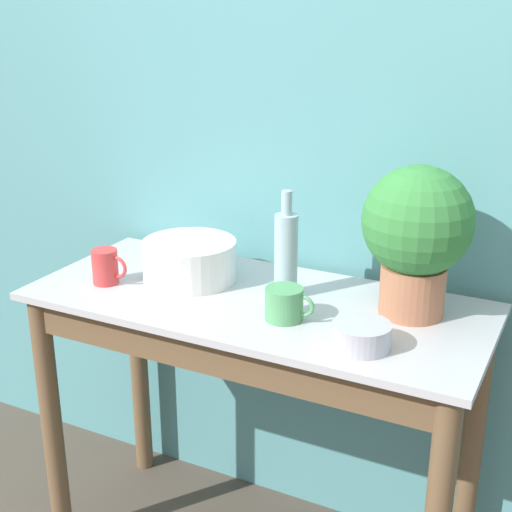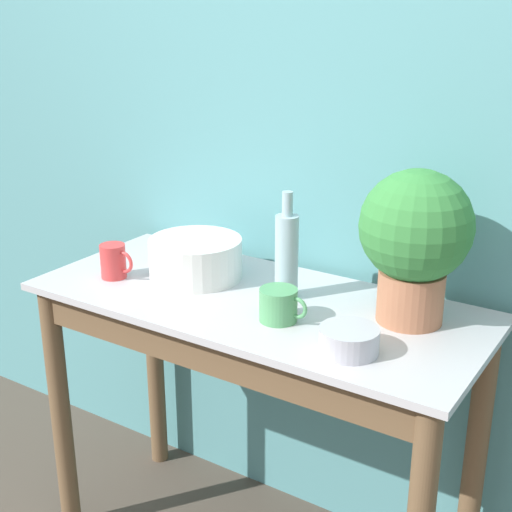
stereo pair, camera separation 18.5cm
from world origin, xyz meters
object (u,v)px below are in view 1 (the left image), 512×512
at_px(bottle_tall, 286,253).
at_px(bowl_small_steel, 361,335).
at_px(potted_plant, 417,231).
at_px(bowl_wash_large, 190,261).
at_px(mug_red, 106,267).
at_px(mug_green, 285,304).

distance_m(bottle_tall, bowl_small_steel, 0.35).
height_order(potted_plant, bottle_tall, potted_plant).
bearing_deg(potted_plant, bottle_tall, -173.43).
distance_m(potted_plant, bowl_wash_large, 0.64).
height_order(bowl_wash_large, mug_red, bowl_wash_large).
bearing_deg(bowl_wash_large, mug_red, -146.56).
bearing_deg(bowl_small_steel, mug_green, 164.91).
bearing_deg(mug_red, bottle_tall, 16.32).
relative_size(bottle_tall, bowl_small_steel, 2.13).
xyz_separation_m(mug_red, mug_green, (0.54, 0.01, -0.01)).
relative_size(potted_plant, bottle_tall, 1.31).
bearing_deg(mug_green, bowl_small_steel, -15.09).
distance_m(mug_red, bowl_small_steel, 0.77).
relative_size(bowl_wash_large, mug_green, 2.07).
bearing_deg(mug_red, potted_plant, 12.45).
relative_size(bowl_wash_large, mug_red, 2.41).
bearing_deg(bottle_tall, potted_plant, 6.57).
height_order(bowl_wash_large, mug_green, bowl_wash_large).
bearing_deg(bottle_tall, bowl_small_steel, -35.02).
relative_size(bottle_tall, mug_green, 2.27).
bearing_deg(bowl_wash_large, bottle_tall, 2.74).
bearing_deg(bottle_tall, bowl_wash_large, -177.26).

